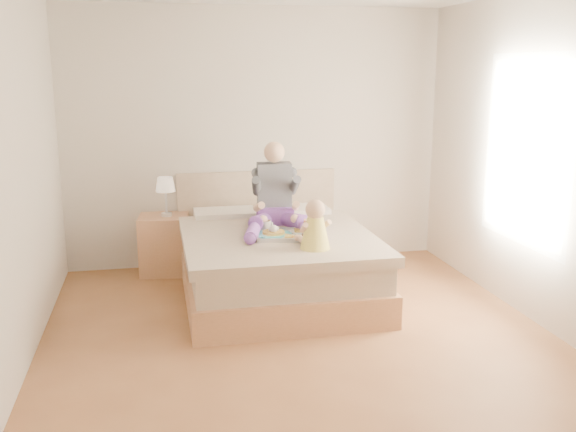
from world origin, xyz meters
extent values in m
cube|color=brown|center=(0.00, 0.00, 0.00)|extent=(4.00, 4.20, 0.01)
cube|color=beige|center=(0.00, 2.10, 1.35)|extent=(4.00, 0.02, 2.70)
cube|color=beige|center=(0.00, -2.10, 1.35)|extent=(4.00, 0.02, 2.70)
cube|color=beige|center=(-2.00, 0.00, 1.35)|extent=(0.02, 4.20, 2.70)
cube|color=beige|center=(2.00, 0.00, 1.35)|extent=(0.02, 4.20, 2.70)
cube|color=white|center=(1.99, 0.20, 1.40)|extent=(0.02, 1.30, 1.60)
cube|color=#FFEAD1|center=(1.98, 0.20, 1.40)|extent=(0.01, 1.18, 1.48)
cube|color=#A26F4B|center=(0.00, 1.02, 0.14)|extent=(1.68, 2.13, 0.28)
cube|color=tan|center=(0.00, 1.02, 0.40)|extent=(1.60, 2.05, 0.24)
cube|color=tan|center=(0.00, 0.87, 0.57)|extent=(1.70, 1.80, 0.09)
cube|color=white|center=(-0.38, 1.76, 0.59)|extent=(0.62, 0.40, 0.14)
cube|color=white|center=(0.38, 1.76, 0.59)|extent=(0.62, 0.40, 0.14)
cube|color=tan|center=(0.00, 2.09, 0.50)|extent=(1.70, 0.08, 1.00)
cube|color=#A26F4B|center=(-1.00, 1.88, 0.30)|extent=(0.54, 0.49, 0.60)
cylinder|color=silver|center=(-0.97, 1.85, 0.62)|extent=(0.11, 0.11, 0.04)
cylinder|color=silver|center=(-0.97, 1.85, 0.75)|extent=(0.02, 0.02, 0.22)
cone|color=beige|center=(-0.97, 1.85, 0.93)|extent=(0.20, 0.20, 0.14)
cube|color=#6E3D99|center=(0.05, 1.32, 0.69)|extent=(0.36, 0.30, 0.16)
cube|color=#35353C|center=(0.06, 1.38, 0.97)|extent=(0.34, 0.22, 0.43)
sphere|color=beige|center=(0.06, 1.35, 1.29)|extent=(0.20, 0.20, 0.20)
cylinder|color=#6E3D99|center=(-0.11, 1.12, 0.68)|extent=(0.32, 0.48, 0.20)
cylinder|color=#6E3D99|center=(-0.24, 0.79, 0.67)|extent=(0.21, 0.43, 0.11)
sphere|color=#6E3D99|center=(-0.30, 0.59, 0.66)|extent=(0.10, 0.10, 0.10)
cylinder|color=#35353C|center=(-0.13, 1.27, 0.99)|extent=(0.13, 0.28, 0.22)
cylinder|color=beige|center=(-0.14, 1.09, 0.83)|extent=(0.07, 0.28, 0.15)
sphere|color=beige|center=(-0.12, 0.96, 0.74)|extent=(0.08, 0.08, 0.08)
cylinder|color=#6E3D99|center=(0.18, 1.09, 0.68)|extent=(0.25, 0.48, 0.20)
cylinder|color=#6E3D99|center=(0.26, 0.74, 0.67)|extent=(0.15, 0.42, 0.11)
sphere|color=#6E3D99|center=(0.28, 0.54, 0.66)|extent=(0.10, 0.10, 0.10)
cylinder|color=#35353C|center=(0.23, 1.24, 0.99)|extent=(0.09, 0.27, 0.22)
cylinder|color=beige|center=(0.20, 1.07, 0.83)|extent=(0.12, 0.29, 0.15)
sphere|color=beige|center=(0.17, 0.93, 0.74)|extent=(0.08, 0.08, 0.08)
cube|color=silver|center=(0.05, 0.78, 0.62)|extent=(0.56, 0.47, 0.01)
cylinder|color=#44B8C4|center=(-0.05, 0.81, 0.63)|extent=(0.30, 0.30, 0.02)
cylinder|color=#B9933D|center=(-0.05, 0.81, 0.65)|extent=(0.20, 0.20, 0.02)
cylinder|color=white|center=(-0.09, 0.95, 0.67)|extent=(0.09, 0.09, 0.10)
torus|color=white|center=(-0.04, 0.95, 0.68)|extent=(0.03, 0.07, 0.07)
cylinder|color=olive|center=(-0.09, 0.95, 0.72)|extent=(0.08, 0.08, 0.01)
cylinder|color=white|center=(0.19, 0.84, 0.63)|extent=(0.17, 0.17, 0.01)
cube|color=#B9933D|center=(0.19, 0.84, 0.65)|extent=(0.10, 0.10, 0.02)
cylinder|color=white|center=(0.05, 0.66, 0.63)|extent=(0.17, 0.17, 0.01)
ellipsoid|color=#B31A13|center=(0.07, 0.65, 0.65)|extent=(0.04, 0.04, 0.01)
cylinder|color=white|center=(0.26, 0.82, 0.69)|extent=(0.08, 0.08, 0.13)
cylinder|color=orange|center=(0.26, 0.82, 0.69)|extent=(0.07, 0.07, 0.13)
cylinder|color=white|center=(0.20, 0.64, 0.65)|extent=(0.08, 0.08, 0.04)
cylinder|color=#421A09|center=(0.20, 0.64, 0.64)|extent=(0.07, 0.07, 0.03)
cone|color=#FEEA50|center=(0.21, 0.37, 0.74)|extent=(0.25, 0.25, 0.27)
sphere|color=beige|center=(0.21, 0.37, 0.94)|extent=(0.17, 0.17, 0.17)
cylinder|color=beige|center=(0.14, 0.47, 0.66)|extent=(0.08, 0.19, 0.06)
sphere|color=beige|center=(0.11, 0.56, 0.66)|extent=(0.05, 0.05, 0.05)
cylinder|color=beige|center=(0.12, 0.35, 0.80)|extent=(0.05, 0.14, 0.11)
cylinder|color=beige|center=(0.23, 0.50, 0.66)|extent=(0.13, 0.20, 0.06)
sphere|color=beige|center=(0.21, 0.59, 0.66)|extent=(0.05, 0.05, 0.05)
cylinder|color=beige|center=(0.31, 0.40, 0.80)|extent=(0.11, 0.14, 0.11)
camera|label=1|loc=(-1.05, -4.61, 2.08)|focal=40.00mm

